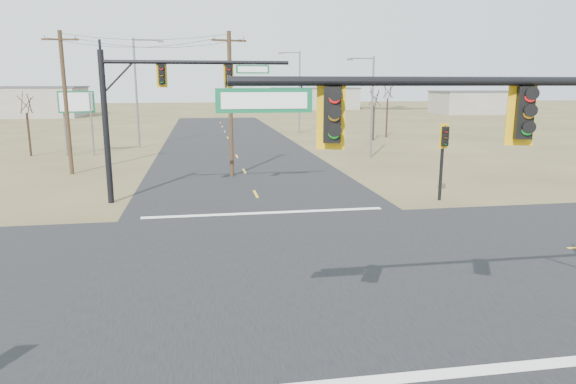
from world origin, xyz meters
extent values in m
plane|color=olive|center=(0.00, 0.00, 0.00)|extent=(320.00, 320.00, 0.00)
cube|color=black|center=(0.00, 0.00, 0.01)|extent=(160.00, 14.00, 0.02)
cube|color=black|center=(0.00, 0.00, 0.01)|extent=(14.00, 160.00, 0.02)
cube|color=silver|center=(0.00, -7.50, 0.03)|extent=(12.00, 0.40, 0.01)
cube|color=silver|center=(0.00, 7.50, 0.03)|extent=(12.00, 0.40, 0.01)
cylinder|color=black|center=(2.51, -7.52, 6.38)|extent=(9.97, 0.18, 0.18)
cube|color=#0D5B34|center=(-1.80, -7.52, 6.03)|extent=(1.80, 0.05, 0.45)
cylinder|color=black|center=(-7.95, 11.22, 4.01)|extent=(0.32, 0.32, 8.02)
cylinder|color=black|center=(-3.08, 11.22, 7.42)|extent=(9.74, 0.21, 0.21)
cube|color=#0D5B34|center=(-0.15, 11.22, 7.07)|extent=(1.80, 0.05, 0.45)
cylinder|color=black|center=(9.89, 8.87, 2.04)|extent=(0.17, 0.17, 4.08)
cylinder|color=#452F1D|center=(-1.00, 18.17, 4.85)|extent=(0.28, 0.28, 9.70)
cube|color=#452F1D|center=(-1.00, 18.17, 9.10)|extent=(2.33, 0.69, 0.12)
cylinder|color=#452F1D|center=(-12.21, 21.00, 4.92)|extent=(0.28, 0.28, 9.84)
cube|color=#452F1D|center=(-12.21, 21.00, 9.24)|extent=(2.41, 0.18, 0.12)
cylinder|color=slate|center=(-14.89, 30.95, 2.84)|extent=(0.15, 0.15, 5.69)
cylinder|color=slate|center=(-12.61, 30.95, 2.84)|extent=(0.15, 0.15, 5.69)
cube|color=#0D5B34|center=(-13.75, 30.95, 4.74)|extent=(2.95, 0.87, 1.90)
cylinder|color=slate|center=(11.41, 25.32, 4.29)|extent=(0.17, 0.17, 8.57)
cylinder|color=slate|center=(10.38, 25.32, 8.37)|extent=(2.06, 0.10, 0.10)
cube|color=slate|center=(9.35, 25.32, 8.27)|extent=(0.49, 0.25, 0.15)
cylinder|color=slate|center=(9.50, 48.42, 5.15)|extent=(0.21, 0.21, 10.30)
cylinder|color=slate|center=(8.26, 48.42, 10.10)|extent=(2.47, 0.12, 0.12)
cube|color=slate|center=(7.02, 48.42, 10.00)|extent=(0.62, 0.46, 0.19)
cylinder|color=slate|center=(-9.21, 36.03, 5.32)|extent=(0.21, 0.21, 10.64)
cylinder|color=slate|center=(-7.94, 36.03, 10.44)|extent=(2.55, 0.13, 0.13)
cube|color=slate|center=(-6.66, 36.03, 10.34)|extent=(0.61, 0.34, 0.19)
cylinder|color=black|center=(-18.02, 31.28, 1.90)|extent=(0.19, 0.19, 3.81)
cylinder|color=black|center=(16.11, 38.52, 1.94)|extent=(0.20, 0.20, 3.88)
cylinder|color=black|center=(18.79, 41.63, 2.29)|extent=(0.20, 0.20, 4.58)
cube|color=#9B988A|center=(-40.00, 90.00, 2.75)|extent=(28.00, 14.00, 5.50)
cube|color=#9B988A|center=(25.00, 110.00, 2.50)|extent=(20.00, 12.00, 5.00)
cube|color=#9B988A|center=(55.00, 85.00, 2.25)|extent=(18.00, 10.00, 4.50)
camera|label=1|loc=(-2.95, -17.07, 6.34)|focal=32.00mm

